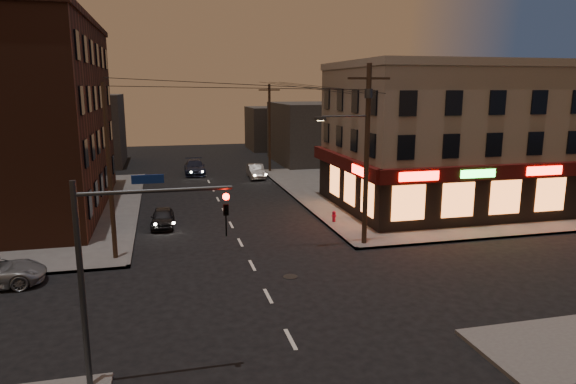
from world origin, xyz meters
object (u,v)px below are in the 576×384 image
object	(u,v)px
fire_hydrant	(334,216)
sedan_far	(195,167)
sedan_mid	(256,171)
sedan_near	(163,218)

from	to	relation	value
fire_hydrant	sedan_far	bearing A→B (deg)	109.20
sedan_mid	sedan_far	distance (m)	6.81
sedan_mid	fire_hydrant	world-z (taller)	sedan_mid
sedan_far	sedan_mid	bearing A→B (deg)	-31.38
sedan_mid	fire_hydrant	xyz separation A→B (m)	(1.91, -18.27, -0.13)
sedan_far	fire_hydrant	distance (m)	23.24
sedan_far	fire_hydrant	size ratio (longest dim) A/B	6.90
sedan_near	fire_hydrant	xyz separation A→B (m)	(10.99, -1.99, -0.06)
sedan_mid	sedan_near	bearing A→B (deg)	-117.15
sedan_near	sedan_mid	world-z (taller)	sedan_mid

